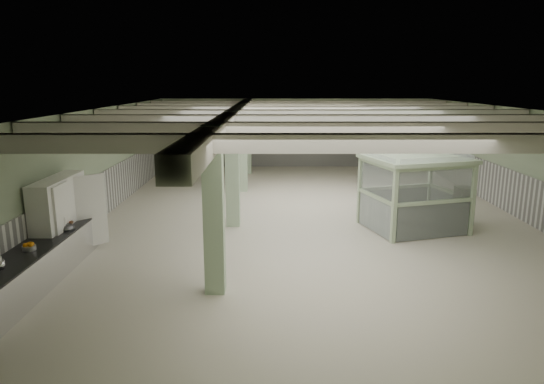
{
  "coord_description": "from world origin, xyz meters",
  "views": [
    {
      "loc": [
        -1.29,
        -15.81,
        4.45
      ],
      "look_at": [
        -1.27,
        -1.98,
        1.3
      ],
      "focal_mm": 32.0,
      "sensor_mm": 36.0,
      "label": 1
    }
  ],
  "objects_px": {
    "walkin_cooler": "(61,221)",
    "guard_booth": "(415,179)",
    "filing_cabinet": "(463,210)",
    "prep_counter": "(40,262)"
  },
  "relations": [
    {
      "from": "guard_booth",
      "to": "filing_cabinet",
      "type": "xyz_separation_m",
      "value": [
        1.44,
        -0.28,
        -0.9
      ]
    },
    {
      "from": "guard_booth",
      "to": "filing_cabinet",
      "type": "relative_size",
      "value": 2.46
    },
    {
      "from": "prep_counter",
      "to": "walkin_cooler",
      "type": "height_order",
      "value": "walkin_cooler"
    },
    {
      "from": "walkin_cooler",
      "to": "guard_booth",
      "type": "distance_m",
      "value": 10.05
    },
    {
      "from": "walkin_cooler",
      "to": "guard_booth",
      "type": "bearing_deg",
      "value": 15.0
    },
    {
      "from": "prep_counter",
      "to": "filing_cabinet",
      "type": "xyz_separation_m",
      "value": [
        11.05,
        3.78,
        0.22
      ]
    },
    {
      "from": "guard_booth",
      "to": "walkin_cooler",
      "type": "bearing_deg",
      "value": 178.88
    },
    {
      "from": "prep_counter",
      "to": "walkin_cooler",
      "type": "xyz_separation_m",
      "value": [
        -0.08,
        1.47,
        0.56
      ]
    },
    {
      "from": "filing_cabinet",
      "to": "walkin_cooler",
      "type": "bearing_deg",
      "value": -167.59
    },
    {
      "from": "walkin_cooler",
      "to": "guard_booth",
      "type": "height_order",
      "value": "guard_booth"
    }
  ]
}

